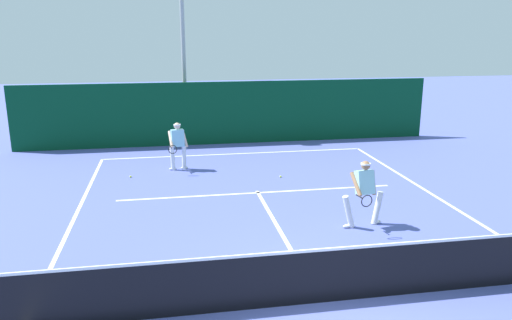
# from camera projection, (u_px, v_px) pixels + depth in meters

# --- Properties ---
(ground_plane) EXTENTS (80.00, 80.00, 0.00)m
(ground_plane) POSITION_uv_depth(u_px,v_px,m) (321.00, 302.00, 8.83)
(ground_plane) COLOR #525EB1
(court_line_baseline_far) EXTENTS (9.98, 0.10, 0.01)m
(court_line_baseline_far) POSITION_uv_depth(u_px,v_px,m) (236.00, 154.00, 19.38)
(court_line_baseline_far) COLOR white
(court_line_baseline_far) RESTS_ON ground_plane
(court_line_service) EXTENTS (8.14, 0.10, 0.01)m
(court_line_service) POSITION_uv_depth(u_px,v_px,m) (258.00, 193.00, 14.75)
(court_line_service) COLOR white
(court_line_service) RESTS_ON ground_plane
(court_line_centre) EXTENTS (0.10, 6.40, 0.01)m
(court_line_centre) POSITION_uv_depth(u_px,v_px,m) (281.00, 232.00, 11.87)
(court_line_centre) COLOR white
(court_line_centre) RESTS_ON ground_plane
(tennis_net) EXTENTS (10.94, 0.09, 1.09)m
(tennis_net) POSITION_uv_depth(u_px,v_px,m) (322.00, 275.00, 8.69)
(tennis_net) COLOR #1E4723
(tennis_net) RESTS_ON ground_plane
(player_near) EXTENTS (1.13, 0.89, 1.65)m
(player_near) POSITION_uv_depth(u_px,v_px,m) (364.00, 191.00, 12.04)
(player_near) COLOR silver
(player_near) RESTS_ON ground_plane
(player_far) EXTENTS (0.69, 0.88, 1.63)m
(player_far) POSITION_uv_depth(u_px,v_px,m) (178.00, 144.00, 16.99)
(player_far) COLOR silver
(player_far) RESTS_ON ground_plane
(tennis_ball) EXTENTS (0.07, 0.07, 0.07)m
(tennis_ball) POSITION_uv_depth(u_px,v_px,m) (281.00, 177.00, 16.27)
(tennis_ball) COLOR #D1E033
(tennis_ball) RESTS_ON ground_plane
(tennis_ball_extra) EXTENTS (0.07, 0.07, 0.07)m
(tennis_ball_extra) POSITION_uv_depth(u_px,v_px,m) (131.00, 177.00, 16.26)
(tennis_ball_extra) COLOR #D1E033
(tennis_ball_extra) RESTS_ON ground_plane
(back_fence_windscreen) EXTENTS (17.27, 0.12, 2.60)m
(back_fence_windscreen) POSITION_uv_depth(u_px,v_px,m) (229.00, 113.00, 20.86)
(back_fence_windscreen) COLOR #073B21
(back_fence_windscreen) RESTS_ON ground_plane
(light_pole) EXTENTS (0.55, 0.44, 7.16)m
(light_pole) POSITION_uv_depth(u_px,v_px,m) (183.00, 36.00, 20.92)
(light_pole) COLOR #9EA39E
(light_pole) RESTS_ON ground_plane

